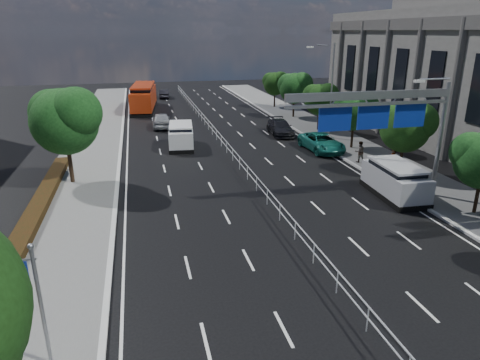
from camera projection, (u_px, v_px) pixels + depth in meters
name	position (u px, v px, depth m)	size (l,w,h in m)	color
ground	(355.00, 317.00, 15.81)	(160.00, 160.00, 0.00)	black
kerb_near	(101.00, 357.00, 13.80)	(0.25, 140.00, 0.15)	silver
median_fence	(228.00, 149.00, 36.29)	(0.05, 85.00, 1.02)	silver
toilet_sign	(21.00, 288.00, 12.42)	(1.62, 0.18, 4.34)	gray
overhead_gantry	(386.00, 112.00, 24.68)	(10.24, 0.38, 7.45)	gray
streetlight_far	(329.00, 85.00, 40.28)	(2.78, 2.40, 9.00)	gray
near_tree_back	(65.00, 118.00, 28.15)	(4.84, 4.51, 6.69)	black
far_tree_d	(406.00, 125.00, 30.37)	(3.85, 3.59, 5.34)	black
far_tree_e	(355.00, 109.00, 37.30)	(3.63, 3.38, 5.13)	black
far_tree_f	(320.00, 98.00, 44.20)	(3.52, 3.28, 5.02)	black
far_tree_g	(295.00, 87.00, 51.00)	(3.96, 3.69, 5.45)	black
far_tree_h	(275.00, 82.00, 58.00)	(3.41, 3.18, 4.91)	black
white_minivan	(181.00, 136.00, 38.67)	(2.65, 5.15, 2.15)	black
red_bus	(144.00, 97.00, 56.81)	(3.87, 11.53, 3.38)	black
near_car_silver	(161.00, 120.00, 46.63)	(1.93, 4.80, 1.64)	#93959A
near_car_dark	(164.00, 94.00, 67.43)	(1.43, 4.09, 1.35)	black
silver_minivan	(395.00, 180.00, 27.08)	(2.48, 5.32, 2.16)	black
parked_car_teal	(322.00, 142.00, 37.59)	(2.52, 5.48, 1.52)	#17675B
parked_car_dark	(280.00, 127.00, 43.51)	(2.07, 5.08, 1.47)	black
pedestrian_a	(392.00, 161.00, 31.02)	(0.71, 0.47, 1.96)	gray
pedestrian_b	(360.00, 152.00, 33.81)	(0.82, 0.64, 1.69)	gray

